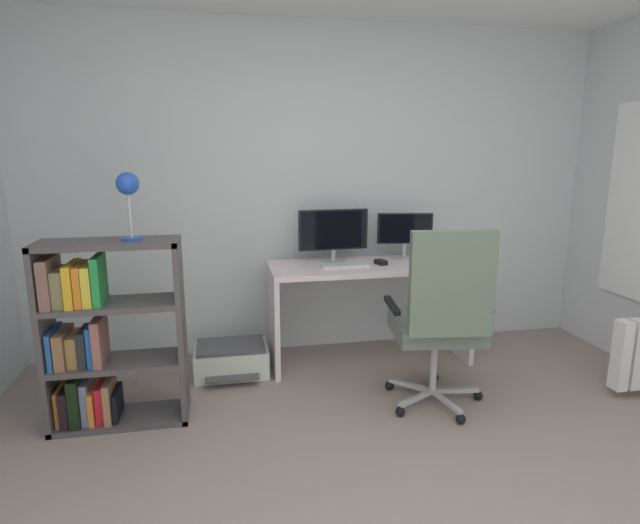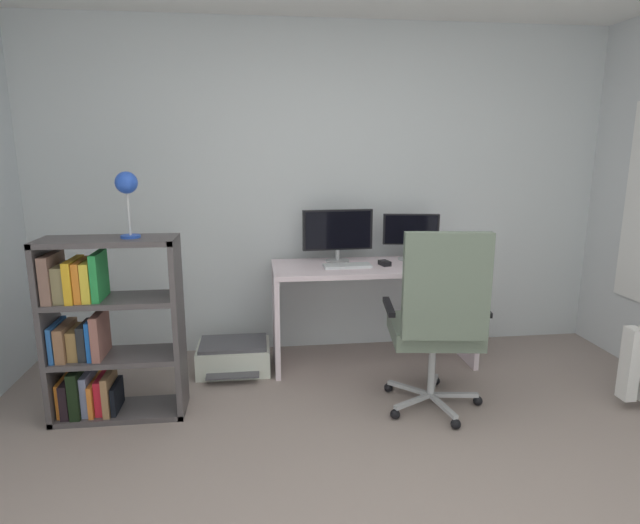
{
  "view_description": "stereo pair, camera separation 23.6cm",
  "coord_description": "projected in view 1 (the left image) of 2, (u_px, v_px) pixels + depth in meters",
  "views": [
    {
      "loc": [
        -0.76,
        -1.62,
        1.58
      ],
      "look_at": [
        -0.12,
        1.66,
        0.85
      ],
      "focal_mm": 29.02,
      "sensor_mm": 36.0,
      "label": 1
    },
    {
      "loc": [
        -0.53,
        -1.66,
        1.58
      ],
      "look_at": [
        -0.12,
        1.66,
        0.85
      ],
      "focal_mm": 29.02,
      "sensor_mm": 36.0,
      "label": 2
    }
  ],
  "objects": [
    {
      "name": "wall_back",
      "position": [
        318.0,
        191.0,
        4.05
      ],
      "size": [
        4.44,
        0.1,
        2.51
      ],
      "primitive_type": "cube",
      "color": "silver",
      "rests_on": "ground"
    },
    {
      "name": "desk",
      "position": [
        369.0,
        290.0,
        3.86
      ],
      "size": [
        1.48,
        0.58,
        0.75
      ],
      "color": "white",
      "rests_on": "ground"
    },
    {
      "name": "monitor_main",
      "position": [
        333.0,
        232.0,
        3.86
      ],
      "size": [
        0.53,
        0.18,
        0.39
      ],
      "color": "#B2B5B7",
      "rests_on": "desk"
    },
    {
      "name": "monitor_secondary",
      "position": [
        405.0,
        231.0,
        3.97
      ],
      "size": [
        0.42,
        0.18,
        0.35
      ],
      "color": "#B2B5B7",
      "rests_on": "desk"
    },
    {
      "name": "keyboard",
      "position": [
        344.0,
        265.0,
        3.73
      ],
      "size": [
        0.35,
        0.15,
        0.02
      ],
      "primitive_type": "cube",
      "rotation": [
        0.0,
        0.0,
        0.05
      ],
      "color": "silver",
      "rests_on": "desk"
    },
    {
      "name": "computer_mouse",
      "position": [
        381.0,
        262.0,
        3.8
      ],
      "size": [
        0.08,
        0.11,
        0.03
      ],
      "primitive_type": "cube",
      "rotation": [
        0.0,
        0.0,
        0.25
      ],
      "color": "black",
      "rests_on": "desk"
    },
    {
      "name": "office_chair",
      "position": [
        442.0,
        314.0,
        3.07
      ],
      "size": [
        0.65,
        0.63,
        1.15
      ],
      "color": "#B7BABC",
      "rests_on": "ground"
    },
    {
      "name": "bookshelf",
      "position": [
        99.0,
        338.0,
        2.95
      ],
      "size": [
        0.77,
        0.3,
        1.09
      ],
      "color": "#494444",
      "rests_on": "ground"
    },
    {
      "name": "desk_lamp",
      "position": [
        128.0,
        189.0,
        2.81
      ],
      "size": [
        0.12,
        0.12,
        0.37
      ],
      "color": "blue",
      "rests_on": "bookshelf"
    },
    {
      "name": "printer",
      "position": [
        231.0,
        359.0,
        3.71
      ],
      "size": [
        0.52,
        0.45,
        0.22
      ],
      "color": "silver",
      "rests_on": "ground"
    }
  ]
}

